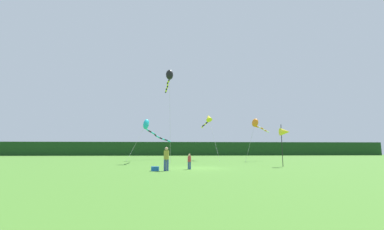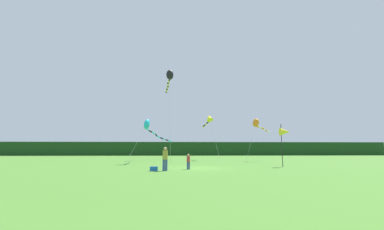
{
  "view_description": "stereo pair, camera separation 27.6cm",
  "coord_description": "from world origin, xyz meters",
  "views": [
    {
      "loc": [
        -1.65,
        -20.59,
        1.5
      ],
      "look_at": [
        0.0,
        6.0,
        5.24
      ],
      "focal_mm": 23.13,
      "sensor_mm": 36.0,
      "label": 1
    },
    {
      "loc": [
        -1.37,
        -20.6,
        1.5
      ],
      "look_at": [
        0.0,
        6.0,
        5.24
      ],
      "focal_mm": 23.13,
      "sensor_mm": 36.0,
      "label": 2
    }
  ],
  "objects": [
    {
      "name": "person_adult",
      "position": [
        -2.38,
        -2.52,
        0.94
      ],
      "size": [
        0.37,
        0.37,
        1.68
      ],
      "color": "#334C8C",
      "rests_on": "ground"
    },
    {
      "name": "cooler_box",
      "position": [
        -3.15,
        -2.58,
        0.16
      ],
      "size": [
        0.54,
        0.35,
        0.32
      ],
      "primitive_type": "cube",
      "color": "#1959B2",
      "rests_on": "ground"
    },
    {
      "name": "kite_black",
      "position": [
        -2.66,
        9.84,
        10.66
      ],
      "size": [
        1.24,
        5.91,
        11.53
      ],
      "color": "#B2B2B2",
      "rests_on": "ground"
    },
    {
      "name": "kite_orange",
      "position": [
        9.18,
        12.33,
        5.0
      ],
      "size": [
        4.5,
        3.46,
        5.79
      ],
      "color": "#B2B2B2",
      "rests_on": "ground"
    },
    {
      "name": "kite_cyan",
      "position": [
        -5.74,
        15.69,
        4.82
      ],
      "size": [
        5.34,
        9.81,
        6.05
      ],
      "color": "#B2B2B2",
      "rests_on": "ground"
    },
    {
      "name": "ground_plane",
      "position": [
        0.0,
        0.0,
        0.0
      ],
      "size": [
        120.0,
        120.0,
        0.0
      ],
      "primitive_type": "plane",
      "color": "#4C842D"
    },
    {
      "name": "banner_flag_pole",
      "position": [
        8.23,
        1.42,
        3.08
      ],
      "size": [
        0.9,
        0.7,
        3.8
      ],
      "color": "black",
      "rests_on": "ground"
    },
    {
      "name": "person_child",
      "position": [
        -0.65,
        -1.19,
        0.66
      ],
      "size": [
        0.26,
        0.26,
        1.18
      ],
      "color": "#334C8C",
      "rests_on": "ground"
    },
    {
      "name": "distant_treeline",
      "position": [
        0.0,
        45.0,
        1.74
      ],
      "size": [
        108.0,
        2.24,
        3.49
      ],
      "primitive_type": "cube",
      "color": "#193D19",
      "rests_on": "ground"
    },
    {
      "name": "kite_yellow",
      "position": [
        3.02,
        15.67,
        6.09
      ],
      "size": [
        1.57,
        7.67,
        6.88
      ],
      "color": "#B2B2B2",
      "rests_on": "ground"
    }
  ]
}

